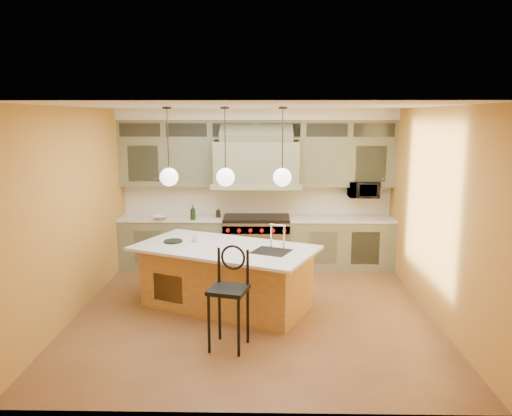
{
  "coord_description": "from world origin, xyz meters",
  "views": [
    {
      "loc": [
        0.17,
        -6.79,
        2.77
      ],
      "look_at": [
        0.02,
        0.7,
        1.38
      ],
      "focal_mm": 35.0,
      "sensor_mm": 36.0,
      "label": 1
    }
  ],
  "objects_px": {
    "microwave": "(363,189)",
    "kitchen_island": "(227,276)",
    "range": "(256,242)",
    "counter_stool": "(229,291)"
  },
  "relations": [
    {
      "from": "kitchen_island",
      "to": "microwave",
      "type": "height_order",
      "value": "microwave"
    },
    {
      "from": "counter_stool",
      "to": "microwave",
      "type": "distance_m",
      "value": 4.09
    },
    {
      "from": "kitchen_island",
      "to": "microwave",
      "type": "bearing_deg",
      "value": 65.58
    },
    {
      "from": "range",
      "to": "counter_stool",
      "type": "distance_m",
      "value": 3.28
    },
    {
      "from": "microwave",
      "to": "kitchen_island",
      "type": "bearing_deg",
      "value": -138.63
    },
    {
      "from": "range",
      "to": "microwave",
      "type": "relative_size",
      "value": 2.21
    },
    {
      "from": "counter_stool",
      "to": "microwave",
      "type": "bearing_deg",
      "value": 71.3
    },
    {
      "from": "kitchen_island",
      "to": "microwave",
      "type": "xyz_separation_m",
      "value": [
        2.35,
        2.07,
        0.98
      ]
    },
    {
      "from": "range",
      "to": "microwave",
      "type": "distance_m",
      "value": 2.18
    },
    {
      "from": "range",
      "to": "counter_stool",
      "type": "xyz_separation_m",
      "value": [
        -0.26,
        -3.26,
        0.22
      ]
    }
  ]
}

